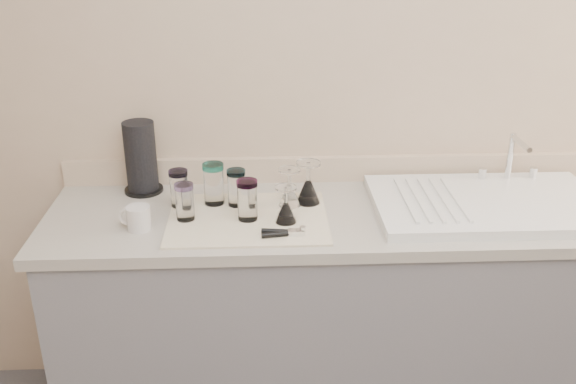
{
  "coord_description": "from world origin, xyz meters",
  "views": [
    {
      "loc": [
        -0.26,
        -0.86,
        1.88
      ],
      "look_at": [
        -0.17,
        1.15,
        1.0
      ],
      "focal_mm": 40.0,
      "sensor_mm": 36.0,
      "label": 1
    }
  ],
  "objects_px": {
    "tumbler_cyan": "(214,184)",
    "tumbler_magenta": "(185,202)",
    "goblet_back_right": "(308,189)",
    "can_opener": "(283,233)",
    "goblet_back_left": "(289,193)",
    "paper_towel_roll": "(141,158)",
    "tumbler_purple": "(236,187)",
    "goblet_front_left": "(286,210)",
    "tumbler_lavender": "(247,200)",
    "tumbler_teal": "(179,188)",
    "white_mug": "(138,218)",
    "sink_unit": "(488,203)"
  },
  "relations": [
    {
      "from": "tumbler_purple",
      "to": "tumbler_teal",
      "type": "bearing_deg",
      "value": 179.47
    },
    {
      "from": "tumbler_cyan",
      "to": "tumbler_magenta",
      "type": "bearing_deg",
      "value": -125.4
    },
    {
      "from": "tumbler_purple",
      "to": "goblet_front_left",
      "type": "xyz_separation_m",
      "value": [
        0.17,
        -0.15,
        -0.02
      ]
    },
    {
      "from": "goblet_back_left",
      "to": "goblet_back_right",
      "type": "relative_size",
      "value": 0.9
    },
    {
      "from": "goblet_back_left",
      "to": "white_mug",
      "type": "relative_size",
      "value": 1.16
    },
    {
      "from": "tumbler_lavender",
      "to": "tumbler_magenta",
      "type": "bearing_deg",
      "value": 177.88
    },
    {
      "from": "can_opener",
      "to": "paper_towel_roll",
      "type": "distance_m",
      "value": 0.67
    },
    {
      "from": "tumbler_cyan",
      "to": "tumbler_lavender",
      "type": "bearing_deg",
      "value": -48.0
    },
    {
      "from": "tumbler_teal",
      "to": "goblet_back_left",
      "type": "xyz_separation_m",
      "value": [
        0.39,
        -0.02,
        -0.02
      ]
    },
    {
      "from": "tumbler_teal",
      "to": "white_mug",
      "type": "relative_size",
      "value": 1.12
    },
    {
      "from": "tumbler_magenta",
      "to": "paper_towel_roll",
      "type": "height_order",
      "value": "paper_towel_roll"
    },
    {
      "from": "tumbler_purple",
      "to": "tumbler_lavender",
      "type": "bearing_deg",
      "value": -71.09
    },
    {
      "from": "goblet_back_left",
      "to": "paper_towel_roll",
      "type": "bearing_deg",
      "value": 162.75
    },
    {
      "from": "tumbler_lavender",
      "to": "goblet_back_right",
      "type": "bearing_deg",
      "value": 30.58
    },
    {
      "from": "tumbler_teal",
      "to": "tumbler_lavender",
      "type": "height_order",
      "value": "tumbler_lavender"
    },
    {
      "from": "sink_unit",
      "to": "tumbler_purple",
      "type": "relative_size",
      "value": 6.11
    },
    {
      "from": "goblet_back_right",
      "to": "goblet_front_left",
      "type": "height_order",
      "value": "goblet_back_right"
    },
    {
      "from": "goblet_back_left",
      "to": "can_opener",
      "type": "xyz_separation_m",
      "value": [
        -0.03,
        -0.23,
        -0.04
      ]
    },
    {
      "from": "tumbler_teal",
      "to": "paper_towel_roll",
      "type": "relative_size",
      "value": 0.49
    },
    {
      "from": "goblet_front_left",
      "to": "paper_towel_roll",
      "type": "xyz_separation_m",
      "value": [
        -0.53,
        0.31,
        0.08
      ]
    },
    {
      "from": "tumbler_lavender",
      "to": "paper_towel_roll",
      "type": "relative_size",
      "value": 0.52
    },
    {
      "from": "sink_unit",
      "to": "goblet_front_left",
      "type": "height_order",
      "value": "sink_unit"
    },
    {
      "from": "goblet_front_left",
      "to": "paper_towel_roll",
      "type": "relative_size",
      "value": 0.48
    },
    {
      "from": "tumbler_magenta",
      "to": "can_opener",
      "type": "distance_m",
      "value": 0.36
    },
    {
      "from": "sink_unit",
      "to": "tumbler_lavender",
      "type": "height_order",
      "value": "sink_unit"
    },
    {
      "from": "tumbler_cyan",
      "to": "tumbler_purple",
      "type": "relative_size",
      "value": 1.13
    },
    {
      "from": "tumbler_teal",
      "to": "tumbler_lavender",
      "type": "bearing_deg",
      "value": -26.26
    },
    {
      "from": "can_opener",
      "to": "paper_towel_roll",
      "type": "height_order",
      "value": "paper_towel_roll"
    },
    {
      "from": "tumbler_magenta",
      "to": "goblet_back_left",
      "type": "height_order",
      "value": "goblet_back_left"
    },
    {
      "from": "tumbler_teal",
      "to": "tumbler_magenta",
      "type": "xyz_separation_m",
      "value": [
        0.03,
        -0.11,
        -0.0
      ]
    },
    {
      "from": "white_mug",
      "to": "goblet_front_left",
      "type": "bearing_deg",
      "value": 2.04
    },
    {
      "from": "goblet_back_right",
      "to": "can_opener",
      "type": "xyz_separation_m",
      "value": [
        -0.1,
        -0.26,
        -0.04
      ]
    },
    {
      "from": "tumbler_lavender",
      "to": "goblet_front_left",
      "type": "distance_m",
      "value": 0.14
    },
    {
      "from": "can_opener",
      "to": "tumbler_magenta",
      "type": "bearing_deg",
      "value": 157.7
    },
    {
      "from": "can_opener",
      "to": "paper_towel_roll",
      "type": "xyz_separation_m",
      "value": [
        -0.52,
        0.4,
        0.12
      ]
    },
    {
      "from": "tumbler_cyan",
      "to": "tumbler_purple",
      "type": "xyz_separation_m",
      "value": [
        0.08,
        -0.02,
        -0.01
      ]
    },
    {
      "from": "tumbler_lavender",
      "to": "tumbler_purple",
      "type": "bearing_deg",
      "value": 108.91
    },
    {
      "from": "goblet_back_right",
      "to": "goblet_front_left",
      "type": "xyz_separation_m",
      "value": [
        -0.09,
        -0.16,
        -0.01
      ]
    },
    {
      "from": "tumbler_cyan",
      "to": "tumbler_lavender",
      "type": "distance_m",
      "value": 0.18
    },
    {
      "from": "tumbler_teal",
      "to": "goblet_back_left",
      "type": "relative_size",
      "value": 0.97
    },
    {
      "from": "sink_unit",
      "to": "tumbler_teal",
      "type": "distance_m",
      "value": 1.11
    },
    {
      "from": "paper_towel_roll",
      "to": "goblet_back_right",
      "type": "bearing_deg",
      "value": -13.43
    },
    {
      "from": "sink_unit",
      "to": "goblet_back_left",
      "type": "bearing_deg",
      "value": 176.92
    },
    {
      "from": "tumbler_teal",
      "to": "tumbler_purple",
      "type": "height_order",
      "value": "tumbler_teal"
    },
    {
      "from": "tumbler_purple",
      "to": "can_opener",
      "type": "height_order",
      "value": "tumbler_purple"
    },
    {
      "from": "sink_unit",
      "to": "goblet_back_right",
      "type": "distance_m",
      "value": 0.65
    },
    {
      "from": "paper_towel_roll",
      "to": "can_opener",
      "type": "bearing_deg",
      "value": -37.94
    },
    {
      "from": "can_opener",
      "to": "white_mug",
      "type": "height_order",
      "value": "white_mug"
    },
    {
      "from": "tumbler_lavender",
      "to": "goblet_back_left",
      "type": "bearing_deg",
      "value": 35.41
    },
    {
      "from": "goblet_back_right",
      "to": "goblet_back_left",
      "type": "bearing_deg",
      "value": -161.63
    }
  ]
}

